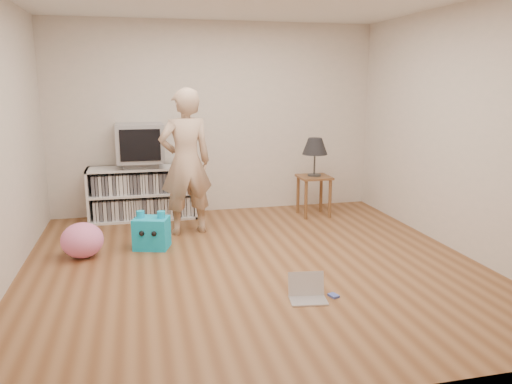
{
  "coord_description": "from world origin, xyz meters",
  "views": [
    {
      "loc": [
        -1.06,
        -4.63,
        1.79
      ],
      "look_at": [
        0.13,
        0.4,
        0.65
      ],
      "focal_mm": 35.0,
      "sensor_mm": 36.0,
      "label": 1
    }
  ],
  "objects": [
    {
      "name": "playing_cards",
      "position": [
        0.5,
        -0.93,
        0.01
      ],
      "size": [
        0.09,
        0.11,
        0.02
      ],
      "primitive_type": "cube",
      "rotation": [
        0.0,
        0.0,
        0.31
      ],
      "color": "#4559BA",
      "rests_on": "ground"
    },
    {
      "name": "media_unit",
      "position": [
        -1.04,
        2.04,
        0.35
      ],
      "size": [
        1.4,
        0.45,
        0.7
      ],
      "color": "white",
      "rests_on": "ground"
    },
    {
      "name": "table_lamp",
      "position": [
        1.24,
        1.65,
        0.94
      ],
      "size": [
        0.34,
        0.34,
        0.52
      ],
      "color": "#333333",
      "rests_on": "side_table"
    },
    {
      "name": "person",
      "position": [
        -0.52,
        1.23,
        0.87
      ],
      "size": [
        0.7,
        0.53,
        1.73
      ],
      "primitive_type": "imported",
      "rotation": [
        0.0,
        0.0,
        3.33
      ],
      "color": "tan",
      "rests_on": "ground"
    },
    {
      "name": "plush_blue",
      "position": [
        -0.96,
        0.74,
        0.18
      ],
      "size": [
        0.43,
        0.38,
        0.42
      ],
      "rotation": [
        0.0,
        0.0,
        -0.3
      ],
      "color": "#0BAADB",
      "rests_on": "ground"
    },
    {
      "name": "laptop",
      "position": [
        0.27,
        -0.91,
        0.06
      ],
      "size": [
        0.34,
        0.29,
        0.21
      ],
      "rotation": [
        0.0,
        0.0,
        -0.14
      ],
      "color": "silver",
      "rests_on": "ground"
    },
    {
      "name": "ground",
      "position": [
        0.0,
        0.0,
        0.0
      ],
      "size": [
        4.5,
        4.5,
        0.0
      ],
      "primitive_type": "plane",
      "color": "brown",
      "rests_on": "ground"
    },
    {
      "name": "walls",
      "position": [
        0.0,
        0.0,
        1.3
      ],
      "size": [
        4.52,
        4.52,
        2.6
      ],
      "color": "silver",
      "rests_on": "ground"
    },
    {
      "name": "dvd_deck",
      "position": [
        -1.04,
        2.02,
        0.73
      ],
      "size": [
        0.45,
        0.35,
        0.07
      ],
      "primitive_type": "cube",
      "color": "gray",
      "rests_on": "media_unit"
    },
    {
      "name": "crt_tv",
      "position": [
        -1.04,
        2.02,
        1.02
      ],
      "size": [
        0.6,
        0.53,
        0.5
      ],
      "color": "#97979C",
      "rests_on": "dvd_deck"
    },
    {
      "name": "side_table",
      "position": [
        1.24,
        1.65,
        0.42
      ],
      "size": [
        0.42,
        0.42,
        0.55
      ],
      "color": "brown",
      "rests_on": "ground"
    },
    {
      "name": "plush_pink",
      "position": [
        -1.68,
        0.61,
        0.18
      ],
      "size": [
        0.53,
        0.53,
        0.37
      ],
      "primitive_type": "ellipsoid",
      "rotation": [
        0.0,
        0.0,
        0.25
      ],
      "color": "pink",
      "rests_on": "ground"
    }
  ]
}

